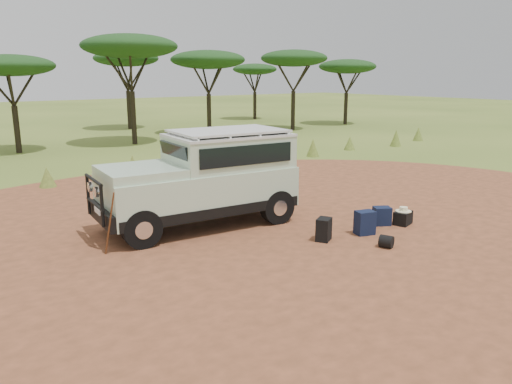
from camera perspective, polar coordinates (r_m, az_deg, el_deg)
ground at (r=12.12m, az=3.05°, el=-5.23°), size 140.00×140.00×0.00m
dirt_clearing at (r=12.11m, az=3.05°, el=-5.21°), size 23.00×23.00×0.01m
grass_fringe at (r=19.31m, az=-13.42°, el=2.68°), size 36.60×1.60×0.90m
acacia_treeline at (r=29.75m, az=-21.72°, el=14.38°), size 46.70×13.20×6.26m
safari_vehicle at (r=12.87m, az=-5.88°, el=1.30°), size 5.23×2.49×2.45m
walking_staff at (r=11.18m, az=-16.38°, el=-3.52°), size 0.21×0.37×1.43m
backpack_black at (r=11.91m, az=7.75°, el=-4.28°), size 0.50×0.46×0.55m
backpack_navy at (r=12.54m, az=12.33°, el=-3.46°), size 0.53×0.44×0.59m
backpack_olive at (r=12.91m, az=12.64°, el=-3.28°), size 0.40×0.34×0.47m
duffel_navy at (r=13.43m, az=14.19°, el=-2.68°), size 0.53×0.50×0.48m
hard_case at (r=13.63m, az=16.44°, el=-2.86°), size 0.59×0.49×0.36m
stuff_sack at (r=11.76m, az=14.67°, el=-5.50°), size 0.38×0.38×0.29m
safari_hat at (r=13.57m, az=16.50°, el=-1.96°), size 0.41×0.41×0.12m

